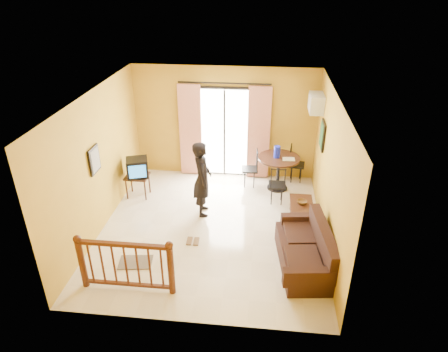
# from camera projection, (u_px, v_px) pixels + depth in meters

# --- Properties ---
(ground) EXTENTS (5.00, 5.00, 0.00)m
(ground) POSITION_uv_depth(u_px,v_px,m) (212.00, 228.00, 8.30)
(ground) COLOR beige
(ground) RESTS_ON ground
(room_shell) EXTENTS (5.00, 5.00, 5.00)m
(room_shell) POSITION_uv_depth(u_px,v_px,m) (211.00, 153.00, 7.51)
(room_shell) COLOR white
(room_shell) RESTS_ON ground
(balcony_door) EXTENTS (2.25, 0.14, 2.46)m
(balcony_door) POSITION_uv_depth(u_px,v_px,m) (224.00, 132.00, 9.89)
(balcony_door) COLOR black
(balcony_door) RESTS_ON ground
(tv_table) EXTENTS (0.53, 0.44, 0.53)m
(tv_table) POSITION_uv_depth(u_px,v_px,m) (137.00, 179.00, 9.27)
(tv_table) COLOR black
(tv_table) RESTS_ON ground
(television) EXTENTS (0.58, 0.55, 0.43)m
(television) POSITION_uv_depth(u_px,v_px,m) (137.00, 168.00, 9.13)
(television) COLOR black
(television) RESTS_ON tv_table
(picture_left) EXTENTS (0.05, 0.42, 0.52)m
(picture_left) POSITION_uv_depth(u_px,v_px,m) (94.00, 160.00, 7.61)
(picture_left) COLOR black
(picture_left) RESTS_ON room_shell
(dining_table) EXTENTS (1.00, 1.00, 0.83)m
(dining_table) POSITION_uv_depth(u_px,v_px,m) (279.00, 164.00, 9.49)
(dining_table) COLOR black
(dining_table) RESTS_ON ground
(water_jug) EXTENTS (0.15, 0.15, 0.28)m
(water_jug) POSITION_uv_depth(u_px,v_px,m) (277.00, 152.00, 9.36)
(water_jug) COLOR #141FC3
(water_jug) RESTS_ON dining_table
(serving_tray) EXTENTS (0.29, 0.19, 0.02)m
(serving_tray) POSITION_uv_depth(u_px,v_px,m) (289.00, 159.00, 9.30)
(serving_tray) COLOR #E9E5C6
(serving_tray) RESTS_ON dining_table
(dining_chairs) EXTENTS (1.59, 1.54, 0.95)m
(dining_chairs) POSITION_uv_depth(u_px,v_px,m) (274.00, 189.00, 9.76)
(dining_chairs) COLOR black
(dining_chairs) RESTS_ON ground
(air_conditioner) EXTENTS (0.31, 0.60, 0.40)m
(air_conditioner) POSITION_uv_depth(u_px,v_px,m) (316.00, 103.00, 8.82)
(air_conditioner) COLOR silver
(air_conditioner) RESTS_ON room_shell
(botanical_print) EXTENTS (0.05, 0.50, 0.60)m
(botanical_print) POSITION_uv_depth(u_px,v_px,m) (322.00, 135.00, 8.46)
(botanical_print) COLOR black
(botanical_print) RESTS_ON room_shell
(coffee_table) EXTENTS (0.48, 0.86, 0.38)m
(coffee_table) POSITION_uv_depth(u_px,v_px,m) (301.00, 209.00, 8.47)
(coffee_table) COLOR black
(coffee_table) RESTS_ON ground
(bowl) EXTENTS (0.24, 0.24, 0.07)m
(bowl) POSITION_uv_depth(u_px,v_px,m) (302.00, 202.00, 8.41)
(bowl) COLOR brown
(bowl) RESTS_ON coffee_table
(sofa) EXTENTS (1.01, 1.85, 0.84)m
(sofa) POSITION_uv_depth(u_px,v_px,m) (307.00, 252.00, 7.10)
(sofa) COLOR black
(sofa) RESTS_ON ground
(standing_person) EXTENTS (0.50, 0.67, 1.68)m
(standing_person) POSITION_uv_depth(u_px,v_px,m) (202.00, 179.00, 8.44)
(standing_person) COLOR black
(standing_person) RESTS_ON ground
(stair_balustrade) EXTENTS (1.63, 0.13, 1.04)m
(stair_balustrade) POSITION_uv_depth(u_px,v_px,m) (125.00, 262.00, 6.47)
(stair_balustrade) COLOR #471E0F
(stair_balustrade) RESTS_ON ground
(doormat) EXTENTS (0.65, 0.47, 0.02)m
(doormat) POSITION_uv_depth(u_px,v_px,m) (136.00, 262.00, 7.32)
(doormat) COLOR #5C5349
(doormat) RESTS_ON ground
(sandals) EXTENTS (0.25, 0.25, 0.03)m
(sandals) POSITION_uv_depth(u_px,v_px,m) (193.00, 241.00, 7.87)
(sandals) COLOR brown
(sandals) RESTS_ON ground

